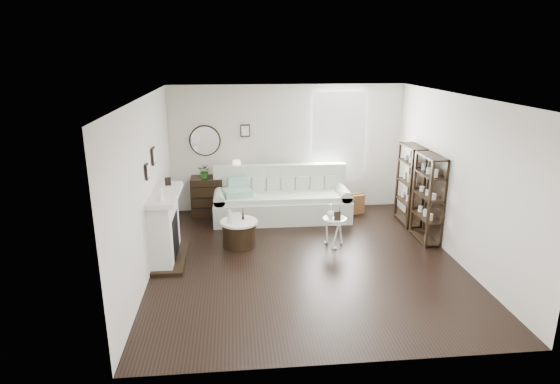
{
  "coord_description": "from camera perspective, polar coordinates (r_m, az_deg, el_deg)",
  "views": [
    {
      "loc": [
        -1.13,
        -7.11,
        3.36
      ],
      "look_at": [
        -0.35,
        0.8,
        0.96
      ],
      "focal_mm": 30.0,
      "sensor_mm": 36.0,
      "label": 1
    }
  ],
  "objects": [
    {
      "name": "bottle_drum",
      "position": [
        8.23,
        -6.21,
        -2.79
      ],
      "size": [
        0.07,
        0.07,
        0.29
      ],
      "primitive_type": "cylinder",
      "color": "silver",
      "rests_on": "drum_table"
    },
    {
      "name": "fireplace",
      "position": [
        8.02,
        -13.8,
        -4.28
      ],
      "size": [
        0.5,
        1.4,
        1.84
      ],
      "color": "silver",
      "rests_on": "ground"
    },
    {
      "name": "card_frame_ped",
      "position": [
        8.22,
        7.01,
        -2.93
      ],
      "size": [
        0.12,
        0.05,
        0.16
      ],
      "primitive_type": "cube",
      "rotation": [
        -0.21,
        0.0,
        0.01
      ],
      "color": "black",
      "rests_on": "pedestal_table"
    },
    {
      "name": "drum_table",
      "position": [
        8.43,
        -4.98,
        -5.0
      ],
      "size": [
        0.67,
        0.67,
        0.46
      ],
      "rotation": [
        0.0,
        0.0,
        -0.13
      ],
      "color": "black",
      "rests_on": "ground"
    },
    {
      "name": "potted_plant",
      "position": [
        9.85,
        -9.16,
        2.54
      ],
      "size": [
        0.33,
        0.3,
        0.31
      ],
      "primitive_type": "imported",
      "rotation": [
        0.0,
        0.0,
        -0.25
      ],
      "color": "#1E5618",
      "rests_on": "dresser"
    },
    {
      "name": "quilt",
      "position": [
        9.46,
        -5.25,
        -0.04
      ],
      "size": [
        0.65,
        0.58,
        0.14
      ],
      "primitive_type": "cube",
      "rotation": [
        0.0,
        0.0,
        0.26
      ],
      "color": "#268B5B",
      "rests_on": "sofa"
    },
    {
      "name": "dresser",
      "position": [
        10.03,
        -7.25,
        -0.44
      ],
      "size": [
        1.22,
        0.52,
        0.82
      ],
      "color": "black",
      "rests_on": "ground"
    },
    {
      "name": "card_frame_drum",
      "position": [
        8.16,
        -5.35,
        -3.25
      ],
      "size": [
        0.17,
        0.07,
        0.21
      ],
      "primitive_type": "cube",
      "rotation": [
        -0.21,
        0.0,
        0.08
      ],
      "color": "white",
      "rests_on": "drum_table"
    },
    {
      "name": "shelf_unit_near",
      "position": [
        8.88,
        17.59,
        -0.74
      ],
      "size": [
        0.3,
        0.8,
        1.6
      ],
      "color": "black",
      "rests_on": "ground"
    },
    {
      "name": "room",
      "position": [
        10.14,
        5.07,
        6.74
      ],
      "size": [
        5.5,
        5.5,
        5.5
      ],
      "color": "black",
      "rests_on": "ground"
    },
    {
      "name": "sofa",
      "position": [
        9.72,
        0.16,
        -1.17
      ],
      "size": [
        2.79,
        0.96,
        1.08
      ],
      "color": "beige",
      "rests_on": "ground"
    },
    {
      "name": "table_lamp",
      "position": [
        9.87,
        -5.3,
        2.87
      ],
      "size": [
        0.23,
        0.23,
        0.35
      ],
      "primitive_type": null,
      "rotation": [
        0.0,
        0.0,
        0.04
      ],
      "color": "beige",
      "rests_on": "dresser"
    },
    {
      "name": "shelf_unit_far",
      "position": [
        9.67,
        15.56,
        0.85
      ],
      "size": [
        0.3,
        0.8,
        1.6
      ],
      "color": "black",
      "rests_on": "ground"
    },
    {
      "name": "pedestal_table",
      "position": [
        8.36,
        6.69,
        -3.47
      ],
      "size": [
        0.43,
        0.43,
        0.52
      ],
      "rotation": [
        0.0,
        0.0,
        -0.06
      ],
      "color": "white",
      "rests_on": "ground"
    },
    {
      "name": "eiffel_drum",
      "position": [
        8.36,
        -4.54,
        -2.75
      ],
      "size": [
        0.12,
        0.12,
        0.21
      ],
      "primitive_type": null,
      "rotation": [
        0.0,
        0.0,
        0.0
      ],
      "color": "black",
      "rests_on": "drum_table"
    },
    {
      "name": "suitcase",
      "position": [
        10.14,
        8.45,
        -1.49
      ],
      "size": [
        0.65,
        0.31,
        0.42
      ],
      "primitive_type": "cube",
      "rotation": [
        0.0,
        0.0,
        0.17
      ],
      "color": "brown",
      "rests_on": "ground"
    },
    {
      "name": "flask_ped",
      "position": [
        8.3,
        6.19,
        -2.33
      ],
      "size": [
        0.14,
        0.14,
        0.26
      ],
      "primitive_type": null,
      "color": "silver",
      "rests_on": "pedestal_table"
    },
    {
      "name": "eiffel_ped",
      "position": [
        8.36,
        7.25,
        -2.54
      ],
      "size": [
        0.11,
        0.11,
        0.17
      ],
      "primitive_type": null,
      "rotation": [
        0.0,
        0.0,
        -0.07
      ],
      "color": "black",
      "rests_on": "pedestal_table"
    }
  ]
}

